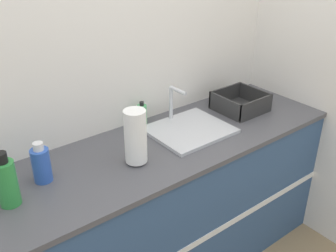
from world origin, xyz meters
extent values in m
cube|color=silver|center=(0.00, 0.67, 1.30)|extent=(4.79, 0.06, 2.60)
cube|color=silver|center=(1.22, 0.32, 1.30)|extent=(0.06, 2.64, 2.60)
cube|color=#33517A|center=(0.00, 0.32, 0.45)|extent=(2.39, 0.64, 0.89)
cube|color=white|center=(0.00, 0.00, 0.45)|extent=(2.39, 0.01, 0.04)
cube|color=#4C4C51|center=(0.00, 0.32, 0.91)|extent=(2.41, 0.66, 0.03)
cube|color=silver|center=(0.33, 0.34, 0.93)|extent=(0.45, 0.39, 0.02)
cylinder|color=silver|center=(0.33, 0.51, 1.04)|extent=(0.02, 0.02, 0.20)
cylinder|color=silver|center=(0.33, 0.45, 1.14)|extent=(0.02, 0.13, 0.02)
cylinder|color=#4C4C51|center=(-0.10, 0.25, 0.93)|extent=(0.08, 0.08, 0.01)
cylinder|color=white|center=(-0.10, 0.25, 1.07)|extent=(0.11, 0.11, 0.28)
cube|color=#2D2D2D|center=(0.79, 0.37, 0.93)|extent=(0.29, 0.28, 0.01)
cube|color=#2D2D2D|center=(0.79, 0.23, 0.99)|extent=(0.29, 0.01, 0.10)
cube|color=#2D2D2D|center=(0.79, 0.50, 0.99)|extent=(0.29, 0.01, 0.10)
cube|color=#2D2D2D|center=(0.65, 0.37, 0.99)|extent=(0.01, 0.28, 0.10)
cube|color=#2D2D2D|center=(0.92, 0.37, 0.99)|extent=(0.01, 0.28, 0.10)
cylinder|color=#2D8C3D|center=(-0.71, 0.31, 1.03)|extent=(0.09, 0.09, 0.21)
cylinder|color=black|center=(-0.71, 0.31, 1.15)|extent=(0.05, 0.05, 0.05)
cylinder|color=#2D56B7|center=(-0.53, 0.39, 1.00)|extent=(0.09, 0.09, 0.17)
cylinder|color=silver|center=(-0.53, 0.39, 1.10)|extent=(0.05, 0.05, 0.04)
cylinder|color=#4CB266|center=(0.16, 0.57, 0.99)|extent=(0.06, 0.06, 0.13)
cylinder|color=black|center=(0.16, 0.57, 1.06)|extent=(0.03, 0.03, 0.02)
camera|label=1|loc=(-1.01, -1.18, 2.00)|focal=42.00mm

